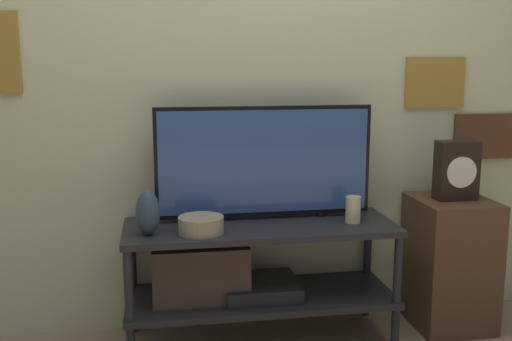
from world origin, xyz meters
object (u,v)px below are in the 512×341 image
(vase_wide_bowl, at_px, (201,225))
(mantel_clock, at_px, (457,170))
(candle_jar, at_px, (353,210))
(television, at_px, (264,161))
(vase_urn_stoneware, at_px, (148,213))

(vase_wide_bowl, distance_m, mantel_clock, 1.31)
(candle_jar, bearing_deg, mantel_clock, 6.28)
(candle_jar, distance_m, mantel_clock, 0.58)
(vase_wide_bowl, height_order, candle_jar, candle_jar)
(television, bearing_deg, candle_jar, -18.85)
(television, distance_m, candle_jar, 0.49)
(television, xyz_separation_m, mantel_clock, (0.97, -0.08, -0.06))
(candle_jar, bearing_deg, television, 161.15)
(television, height_order, mantel_clock, television)
(vase_wide_bowl, bearing_deg, mantel_clock, 5.39)
(television, height_order, candle_jar, television)
(vase_urn_stoneware, bearing_deg, television, 18.70)
(television, relative_size, mantel_clock, 3.55)
(television, bearing_deg, vase_wide_bowl, -148.40)
(vase_urn_stoneware, bearing_deg, candle_jar, 2.95)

